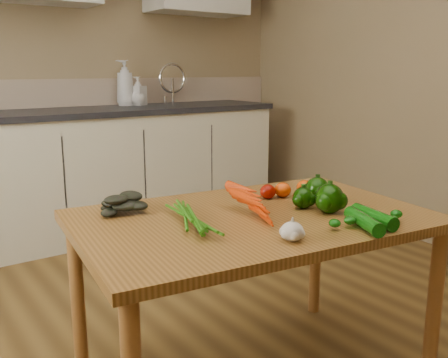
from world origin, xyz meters
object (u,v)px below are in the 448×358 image
zucchini_b (364,221)px  tomato_b (283,190)px  carrot_bunch (233,210)px  pepper_b (317,190)px  pepper_a (303,198)px  pepper_c (330,199)px  soap_bottle_c (138,95)px  tomato_a (268,192)px  tomato_c (305,188)px  garlic_bulb (292,231)px  table (253,235)px  leafy_greens (119,201)px  zucchini_a (374,217)px  soap_bottle_b (138,91)px  soap_bottle_a (125,83)px

zucchini_b → tomato_b: bearing=83.1°
carrot_bunch → pepper_b: pepper_b is taller
pepper_a → pepper_b: bearing=16.1°
pepper_c → tomato_b: pepper_c is taller
soap_bottle_c → pepper_c: size_ratio=1.43×
soap_bottle_c → tomato_b: (-0.35, -2.03, -0.28)m
carrot_bunch → tomato_a: 0.31m
pepper_c → tomato_c: size_ratio=1.51×
garlic_bulb → pepper_a: size_ratio=0.90×
table → zucchini_b: bearing=-51.3°
carrot_bunch → leafy_greens: bearing=142.0°
carrot_bunch → tomato_b: same height
carrot_bunch → tomato_a: bearing=34.3°
soap_bottle_c → pepper_b: 2.20m
leafy_greens → zucchini_a: leafy_greens is taller
table → tomato_c: 0.38m
tomato_b → pepper_c: bearing=-92.5°
pepper_b → tomato_a: (-0.12, 0.15, -0.02)m
table → garlic_bulb: size_ratio=18.81×
soap_bottle_b → leafy_greens: (-0.99, -1.87, -0.30)m
carrot_bunch → pepper_a: bearing=-0.2°
table → leafy_greens: leafy_greens is taller
soap_bottle_c → pepper_c: soap_bottle_c is taller
leafy_greens → pepper_b: size_ratio=1.82×
pepper_c → zucchini_a: size_ratio=0.55×
soap_bottle_a → leafy_greens: soap_bottle_a is taller
leafy_greens → pepper_a: (0.59, -0.34, -0.00)m
pepper_a → pepper_b: pepper_b is taller
soap_bottle_b → zucchini_b: bearing=52.2°
pepper_c → pepper_a: bearing=108.3°
pepper_a → zucchini_b: (-0.01, -0.29, -0.01)m
pepper_a → soap_bottle_b: bearing=79.7°
tomato_b → zucchini_a: (0.01, -0.45, -0.01)m
soap_bottle_b → zucchini_a: 2.54m
leafy_greens → pepper_c: (0.62, -0.44, 0.01)m
soap_bottle_b → tomato_c: bearing=54.4°
table → soap_bottle_a: bearing=84.3°
table → pepper_b: bearing=6.6°
carrot_bunch → pepper_c: 0.36m
carrot_bunch → tomato_b: bearing=27.3°
soap_bottle_b → pepper_c: size_ratio=2.06×
table → pepper_b: 0.34m
carrot_bunch → pepper_b: size_ratio=2.37×
zucchini_a → zucchini_b: size_ratio=0.95×
table → soap_bottle_c: (0.60, 2.16, 0.39)m
soap_bottle_c → tomato_a: bearing=103.8°
soap_bottle_b → zucchini_b: soap_bottle_b is taller
carrot_bunch → zucchini_b: carrot_bunch is taller
tomato_b → pepper_a: bearing=-105.3°
table → tomato_c: size_ratio=19.14×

